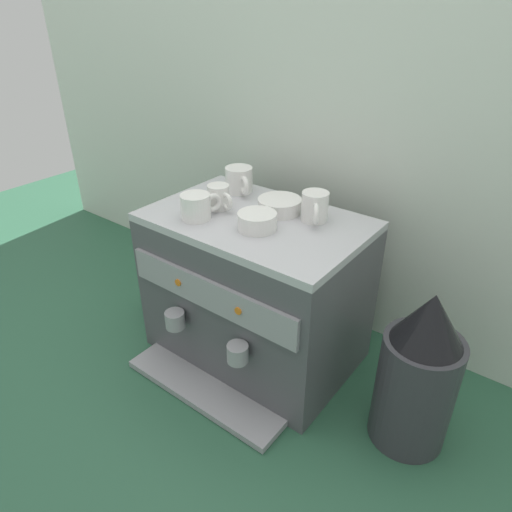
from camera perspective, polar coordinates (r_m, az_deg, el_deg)
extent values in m
plane|color=#28563D|center=(1.52, 0.00, -11.33)|extent=(4.00, 4.00, 0.00)
cube|color=silver|center=(1.48, 8.03, 13.31)|extent=(2.80, 0.03, 1.17)
cube|color=#4C4C51|center=(1.38, 0.00, -4.40)|extent=(0.60, 0.39, 0.44)
cube|color=#B7B7BC|center=(1.27, 0.00, 4.34)|extent=(0.60, 0.39, 0.02)
cube|color=#939399|center=(1.20, -5.89, -4.80)|extent=(0.55, 0.01, 0.09)
cylinder|color=orange|center=(1.26, -9.62, -3.26)|extent=(0.02, 0.01, 0.02)
cylinder|color=orange|center=(1.14, -2.21, -6.81)|extent=(0.02, 0.01, 0.02)
cube|color=#939399|center=(1.38, -6.50, -16.22)|extent=(0.51, 0.12, 0.02)
cylinder|color=#939399|center=(1.33, -9.99, -7.78)|extent=(0.06, 0.06, 0.05)
cylinder|color=#939399|center=(1.20, -2.29, -11.94)|extent=(0.06, 0.06, 0.05)
cylinder|color=white|center=(1.25, -7.48, 6.07)|extent=(0.08, 0.08, 0.07)
torus|color=white|center=(1.27, -5.37, 6.60)|extent=(0.03, 0.06, 0.05)
cylinder|color=white|center=(1.43, -2.13, 9.44)|extent=(0.08, 0.08, 0.08)
torus|color=white|center=(1.38, -1.44, 8.70)|extent=(0.06, 0.04, 0.06)
cylinder|color=white|center=(1.24, 7.30, 6.11)|extent=(0.07, 0.07, 0.08)
torus|color=white|center=(1.20, 7.40, 5.17)|extent=(0.04, 0.06, 0.06)
cylinder|color=white|center=(1.31, -4.66, 7.33)|extent=(0.06, 0.06, 0.07)
torus|color=white|center=(1.28, -3.63, 6.75)|extent=(0.05, 0.02, 0.05)
cylinder|color=white|center=(1.29, 2.94, 6.30)|extent=(0.12, 0.12, 0.04)
cylinder|color=white|center=(1.30, 2.92, 5.72)|extent=(0.07, 0.07, 0.01)
cylinder|color=white|center=(1.19, 0.14, 4.37)|extent=(0.10, 0.10, 0.04)
cylinder|color=white|center=(1.20, 0.14, 3.65)|extent=(0.06, 0.06, 0.01)
cylinder|color=#333338|center=(1.23, 19.01, -15.46)|extent=(0.19, 0.19, 0.31)
cone|color=black|center=(1.10, 20.86, -7.31)|extent=(0.16, 0.16, 0.13)
cylinder|color=#B7B7BC|center=(1.71, -12.22, -4.35)|extent=(0.10, 0.10, 0.12)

